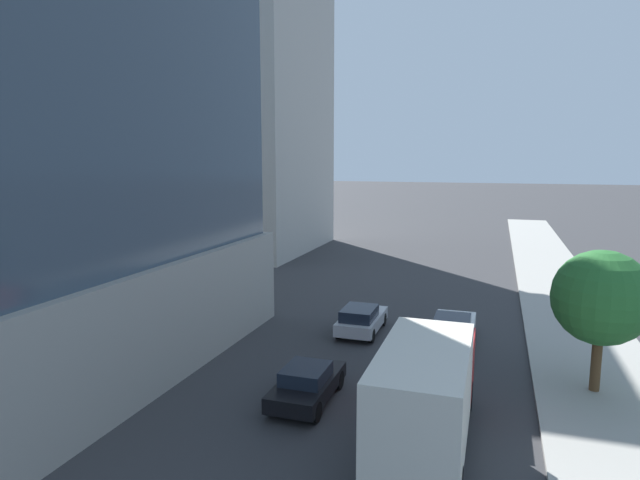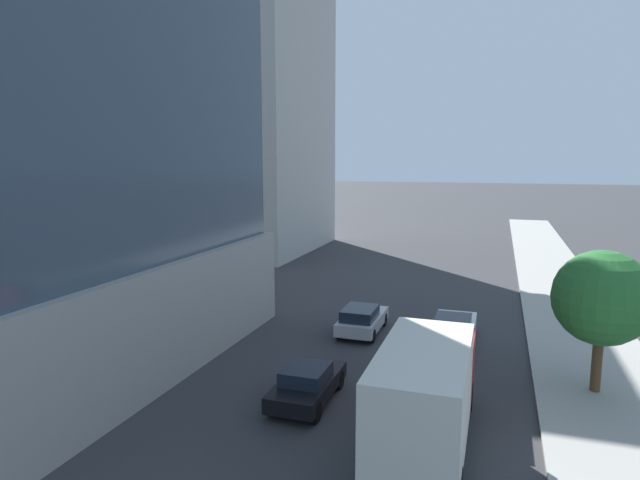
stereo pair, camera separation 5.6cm
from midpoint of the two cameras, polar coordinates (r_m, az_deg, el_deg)
sidewalk at (r=21.56m, az=28.94°, el=-15.77°), size 4.98×120.00×0.15m
construction_building at (r=52.50m, az=-8.58°, el=16.93°), size 14.84×19.04×38.59m
street_tree at (r=21.81m, az=27.87°, el=-5.49°), size 3.45×3.45×5.24m
car_black at (r=19.74m, az=-1.28°, el=-15.00°), size 1.77×4.01×1.35m
car_silver at (r=26.94m, az=4.53°, el=-8.40°), size 1.82×4.02×1.41m
car_white at (r=26.38m, az=14.09°, el=-9.02°), size 1.91×4.30×1.41m
box_truck at (r=16.51m, az=11.40°, el=-15.42°), size 2.38×7.94×3.48m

